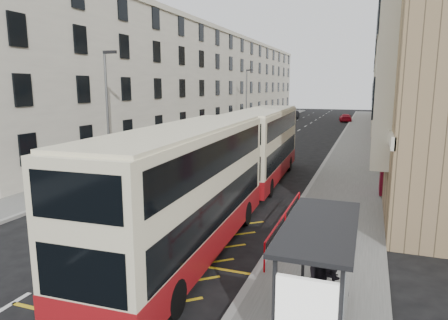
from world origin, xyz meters
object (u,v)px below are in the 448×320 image
at_px(car_dark, 292,115).
at_px(car_red, 345,118).
at_px(white_van, 261,131).
at_px(street_lamp_far, 247,97).
at_px(pedestrian_mid, 322,282).
at_px(car_silver, 274,122).
at_px(double_decker_rear, 263,145).
at_px(street_lamp_near, 108,108).
at_px(pedestrian_far, 319,238).
at_px(double_decker_front, 186,192).
at_px(bus_shelter, 324,260).
at_px(pedestrian_near, 329,261).

relative_size(car_dark, car_red, 1.03).
bearing_deg(white_van, street_lamp_far, 132.37).
relative_size(pedestrian_mid, car_silver, 0.46).
xyz_separation_m(double_decker_rear, car_red, (2.37, 46.77, -1.67)).
xyz_separation_m(street_lamp_near, car_silver, (1.81, 38.34, -3.95)).
bearing_deg(car_silver, street_lamp_far, -88.53).
height_order(double_decker_rear, pedestrian_far, double_decker_rear).
relative_size(double_decker_rear, white_van, 2.36).
height_order(street_lamp_near, double_decker_rear, street_lamp_near).
relative_size(double_decker_front, pedestrian_far, 7.72).
relative_size(street_lamp_near, pedestrian_mid, 4.26).
height_order(street_lamp_near, car_red, street_lamp_near).
height_order(street_lamp_far, pedestrian_mid, street_lamp_far).
xyz_separation_m(bus_shelter, car_silver, (-12.88, 50.74, -1.45)).
relative_size(bus_shelter, double_decker_front, 0.36).
height_order(street_lamp_far, car_dark, street_lamp_far).
distance_m(bus_shelter, street_lamp_far, 44.94).
xyz_separation_m(white_van, car_red, (8.22, 25.07, -0.02)).
bearing_deg(car_silver, street_lamp_near, -78.97).
bearing_deg(bus_shelter, pedestrian_mid, 95.50).
height_order(double_decker_front, pedestrian_mid, double_decker_front).
height_order(pedestrian_near, white_van, pedestrian_near).
bearing_deg(pedestrian_near, double_decker_front, -39.23).
xyz_separation_m(bus_shelter, pedestrian_far, (-0.60, 4.47, -1.22)).
bearing_deg(car_silver, white_van, -69.80).
bearing_deg(white_van, street_lamp_near, -88.74).
xyz_separation_m(double_decker_front, pedestrian_mid, (5.01, -2.50, -1.28)).
xyz_separation_m(bus_shelter, car_dark, (-12.72, 64.87, -1.36)).
bearing_deg(car_silver, car_red, 63.98).
relative_size(double_decker_rear, car_red, 2.54).
height_order(double_decker_rear, pedestrian_near, double_decker_rear).
bearing_deg(double_decker_rear, pedestrian_near, -70.12).
relative_size(street_lamp_near, pedestrian_far, 5.24).
bearing_deg(white_van, car_dark, 101.67).
relative_size(street_lamp_far, pedestrian_mid, 4.26).
bearing_deg(double_decker_front, car_dark, 94.61).
distance_m(bus_shelter, car_silver, 52.37).
bearing_deg(car_red, double_decker_rear, 80.16).
bearing_deg(car_silver, car_dark, 103.10).
relative_size(double_decker_front, pedestrian_near, 7.21).
distance_m(double_decker_rear, pedestrian_mid, 15.67).
xyz_separation_m(street_lamp_near, pedestrian_far, (14.10, -7.92, -3.72)).
relative_size(bus_shelter, pedestrian_mid, 2.27).
bearing_deg(bus_shelter, car_dark, 101.10).
bearing_deg(white_van, car_silver, 105.31).
bearing_deg(street_lamp_near, pedestrian_mid, -37.92).
bearing_deg(pedestrian_far, car_dark, -44.17).
height_order(pedestrian_near, car_red, pedestrian_near).
distance_m(street_lamp_near, double_decker_rear, 10.02).
height_order(street_lamp_near, street_lamp_far, same).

